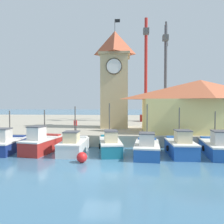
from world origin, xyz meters
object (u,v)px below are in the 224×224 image
(port_crane_near, at_px, (165,85))
(dock_worker_near_tower, at_px, (75,126))
(clock_tower, at_px, (115,77))
(fishing_boat_far_left, at_px, (7,144))
(fishing_boat_left_outer, at_px, (41,143))
(fishing_boat_mid_left, at_px, (110,144))
(fishing_boat_mid_right, at_px, (181,146))
(port_crane_far, at_px, (146,82))
(mooring_buoy, at_px, (82,157))
(warehouse_right, at_px, (200,105))
(fishing_boat_center, at_px, (147,148))
(fishing_boat_left_inner, at_px, (74,145))
(fishing_boat_right_inner, at_px, (217,147))

(port_crane_near, xyz_separation_m, dock_worker_near_tower, (-12.73, -18.05, -5.97))
(clock_tower, bearing_deg, fishing_boat_far_left, -130.42)
(fishing_boat_left_outer, relative_size, fishing_boat_mid_left, 0.85)
(fishing_boat_mid_right, distance_m, clock_tower, 14.56)
(port_crane_far, height_order, mooring_buoy, port_crane_far)
(warehouse_right, distance_m, dock_worker_near_tower, 14.31)
(mooring_buoy, bearing_deg, fishing_boat_mid_left, 62.75)
(fishing_boat_left_outer, bearing_deg, fishing_boat_mid_left, 4.30)
(port_crane_far, distance_m, mooring_buoy, 26.33)
(port_crane_near, bearing_deg, dock_worker_near_tower, -125.19)
(fishing_boat_mid_left, height_order, fishing_boat_mid_right, fishing_boat_mid_left)
(mooring_buoy, bearing_deg, port_crane_far, 74.59)
(fishing_boat_mid_right, distance_m, port_crane_far, 22.76)
(clock_tower, height_order, mooring_buoy, clock_tower)
(fishing_boat_left_outer, xyz_separation_m, fishing_boat_mid_left, (6.21, 0.47, -0.11))
(port_crane_far, bearing_deg, fishing_boat_center, -94.28)
(fishing_boat_left_inner, bearing_deg, port_crane_near, 62.32)
(fishing_boat_mid_left, distance_m, dock_worker_near_tower, 5.83)
(fishing_boat_right_inner, relative_size, dock_worker_near_tower, 3.35)
(fishing_boat_left_inner, xyz_separation_m, mooring_buoy, (1.38, -2.99, -0.32))
(warehouse_right, bearing_deg, clock_tower, 157.79)
(fishing_boat_mid_right, relative_size, fishing_boat_right_inner, 0.79)
(fishing_boat_left_outer, xyz_separation_m, fishing_boat_center, (9.43, -0.62, -0.13))
(fishing_boat_left_inner, xyz_separation_m, port_crane_near, (11.81, 22.52, 7.27))
(fishing_boat_left_outer, relative_size, port_crane_near, 0.25)
(fishing_boat_mid_left, distance_m, fishing_boat_right_inner, 9.21)
(fishing_boat_center, xyz_separation_m, mooring_buoy, (-5.05, -2.47, -0.31))
(fishing_boat_mid_left, bearing_deg, fishing_boat_mid_right, -7.29)
(fishing_boat_center, height_order, clock_tower, clock_tower)
(fishing_boat_left_outer, bearing_deg, fishing_boat_far_left, -177.34)
(fishing_boat_left_outer, height_order, mooring_buoy, fishing_boat_left_outer)
(fishing_boat_mid_left, height_order, fishing_boat_right_inner, fishing_boat_mid_left)
(fishing_boat_far_left, relative_size, mooring_buoy, 5.73)
(mooring_buoy, relative_size, dock_worker_near_tower, 0.49)
(fishing_boat_left_outer, height_order, fishing_boat_mid_left, fishing_boat_mid_left)
(fishing_boat_center, xyz_separation_m, warehouse_right, (6.63, 7.16, 3.51))
(fishing_boat_far_left, distance_m, fishing_boat_mid_left, 9.39)
(fishing_boat_center, distance_m, clock_tower, 13.87)
(port_crane_near, bearing_deg, fishing_boat_right_inner, -88.49)
(fishing_boat_mid_left, bearing_deg, fishing_boat_left_outer, -175.70)
(fishing_boat_mid_left, bearing_deg, port_crane_far, 76.80)
(fishing_boat_left_outer, relative_size, fishing_boat_center, 0.94)
(fishing_boat_right_inner, bearing_deg, warehouse_right, 84.33)
(fishing_boat_left_outer, bearing_deg, fishing_boat_mid_right, -1.45)
(clock_tower, relative_size, port_crane_far, 0.78)
(fishing_boat_left_outer, xyz_separation_m, fishing_boat_mid_right, (12.30, -0.31, -0.04))
(fishing_boat_left_inner, relative_size, port_crane_far, 0.24)
(dock_worker_near_tower, bearing_deg, fishing_boat_left_outer, -115.50)
(port_crane_far, bearing_deg, fishing_boat_mid_right, -86.67)
(fishing_boat_right_inner, distance_m, mooring_buoy, 11.44)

